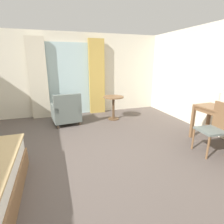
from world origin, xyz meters
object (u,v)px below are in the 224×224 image
Objects in this scene: desk_lamp at (221,93)px; round_cafe_table at (113,103)px; desk_chair at (216,126)px; armchair_by_window at (66,112)px.

round_cafe_table is (-1.50, 2.18, -0.56)m from desk_lamp.
round_cafe_table is at bearing 124.48° from desk_lamp.
desk_lamp is 0.61× the size of round_cafe_table.
desk_chair is 1.39× the size of round_cafe_table.
armchair_by_window is 1.36m from round_cafe_table.
armchair_by_window reaches higher than round_cafe_table.
round_cafe_table is (1.35, -0.00, 0.16)m from armchair_by_window.
desk_lamp is at bearing -55.52° from round_cafe_table.
desk_chair is 3.53m from armchair_by_window.
desk_lamp reaches higher than round_cafe_table.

